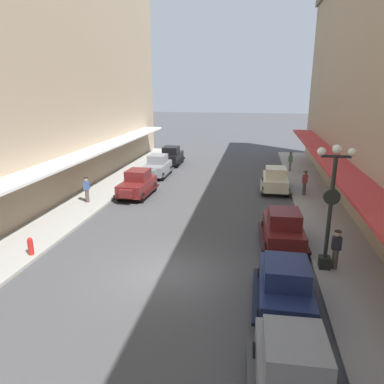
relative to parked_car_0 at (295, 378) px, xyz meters
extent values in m
plane|color=#424244|center=(-4.50, 5.86, -0.94)|extent=(200.00, 200.00, 0.00)
cube|color=#99968E|center=(-12.00, 5.86, -0.87)|extent=(3.00, 60.00, 0.15)
cube|color=#99968E|center=(3.00, 5.86, -0.87)|extent=(3.00, 60.00, 0.15)
cube|color=slate|center=(-0.01, 0.22, 0.55)|extent=(1.49, 1.74, 0.70)
cube|color=#8C9EA8|center=(-0.01, 0.22, 0.55)|extent=(1.42, 1.71, 0.42)
cylinder|color=black|center=(0.77, 1.36, -0.60)|extent=(0.24, 0.69, 0.68)
cylinder|color=black|center=(-0.85, 1.31, -0.60)|extent=(0.24, 0.69, 0.68)
cube|color=#19234C|center=(0.07, 4.27, -0.20)|extent=(1.73, 3.91, 0.80)
cube|color=#19234C|center=(0.07, 4.02, 0.55)|extent=(1.45, 1.71, 0.70)
cube|color=#8C9EA8|center=(0.07, 4.02, 0.55)|extent=(1.38, 1.68, 0.42)
cube|color=#19234C|center=(0.08, 6.40, -0.15)|extent=(0.94, 0.37, 0.52)
cube|color=black|center=(-0.88, 4.28, -0.52)|extent=(0.26, 3.51, 0.12)
cube|color=black|center=(1.02, 4.27, -0.52)|extent=(0.26, 3.51, 0.12)
cylinder|color=black|center=(-0.73, 5.65, -0.60)|extent=(0.22, 0.68, 0.68)
cylinder|color=black|center=(0.89, 5.63, -0.60)|extent=(0.22, 0.68, 0.68)
cylinder|color=black|center=(-0.75, 2.92, -0.60)|extent=(0.22, 0.68, 0.68)
cylinder|color=black|center=(0.87, 2.90, -0.60)|extent=(0.22, 0.68, 0.68)
cube|color=slate|center=(-9.37, 22.24, -0.20)|extent=(1.71, 3.90, 0.80)
cube|color=slate|center=(-9.37, 22.49, 0.55)|extent=(1.44, 1.70, 0.70)
cube|color=#8C9EA8|center=(-9.37, 22.49, 0.55)|extent=(1.37, 1.67, 0.42)
cube|color=slate|center=(-9.37, 20.11, -0.15)|extent=(0.94, 0.36, 0.52)
cube|color=#393A3D|center=(-8.42, 22.24, -0.52)|extent=(0.25, 3.51, 0.12)
cube|color=#393A3D|center=(-10.32, 22.24, -0.52)|extent=(0.25, 3.51, 0.12)
cylinder|color=black|center=(-8.56, 20.87, -0.60)|extent=(0.22, 0.68, 0.68)
cylinder|color=black|center=(-10.18, 20.88, -0.60)|extent=(0.22, 0.68, 0.68)
cylinder|color=black|center=(-8.56, 23.60, -0.60)|extent=(0.22, 0.68, 0.68)
cylinder|color=black|center=(-10.17, 23.61, -0.60)|extent=(0.22, 0.68, 0.68)
cube|color=#591919|center=(-9.19, 16.32, -0.20)|extent=(1.81, 3.95, 0.80)
cube|color=#591919|center=(-9.18, 16.57, 0.55)|extent=(1.49, 1.74, 0.70)
cube|color=#8C9EA8|center=(-9.18, 16.57, 0.55)|extent=(1.41, 1.70, 0.42)
cube|color=#591919|center=(-9.25, 14.19, -0.15)|extent=(0.94, 0.39, 0.52)
cube|color=black|center=(-8.24, 16.29, -0.52)|extent=(0.34, 3.52, 0.12)
cube|color=black|center=(-10.14, 16.34, -0.52)|extent=(0.34, 3.52, 0.12)
cylinder|color=black|center=(-8.42, 14.93, -0.60)|extent=(0.24, 0.69, 0.68)
cylinder|color=black|center=(-10.04, 14.97, -0.60)|extent=(0.24, 0.69, 0.68)
cylinder|color=black|center=(-8.35, 17.66, -0.60)|extent=(0.24, 0.69, 0.68)
cylinder|color=black|center=(-9.96, 17.70, -0.60)|extent=(0.24, 0.69, 0.68)
cube|color=#591919|center=(0.33, 9.60, -0.20)|extent=(1.86, 3.97, 0.80)
cube|color=#591919|center=(0.34, 9.35, 0.55)|extent=(1.51, 1.76, 0.70)
cube|color=#8C9EA8|center=(0.34, 9.35, 0.55)|extent=(1.44, 1.72, 0.42)
cube|color=#591919|center=(0.25, 11.72, -0.15)|extent=(0.95, 0.40, 0.52)
cube|color=black|center=(-0.61, 9.56, -0.52)|extent=(0.38, 3.52, 0.12)
cube|color=black|center=(1.28, 9.63, -0.52)|extent=(0.38, 3.52, 0.12)
cylinder|color=black|center=(-0.53, 10.93, -0.60)|extent=(0.25, 0.69, 0.68)
cylinder|color=black|center=(1.09, 10.99, -0.60)|extent=(0.25, 0.69, 0.68)
cylinder|color=black|center=(-0.42, 8.20, -0.60)|extent=(0.25, 0.69, 0.68)
cylinder|color=black|center=(1.20, 8.26, -0.60)|extent=(0.25, 0.69, 0.68)
cube|color=black|center=(-9.27, 27.27, -0.20)|extent=(1.76, 3.92, 0.80)
cube|color=black|center=(-9.27, 27.02, 0.55)|extent=(1.46, 1.72, 0.70)
cube|color=#8C9EA8|center=(-9.27, 27.02, 0.55)|extent=(1.39, 1.69, 0.42)
cube|color=black|center=(-9.30, 29.40, -0.15)|extent=(0.94, 0.37, 0.52)
cube|color=black|center=(-10.22, 27.25, -0.52)|extent=(0.29, 3.51, 0.12)
cube|color=black|center=(-8.32, 27.28, -0.52)|extent=(0.29, 3.51, 0.12)
cylinder|color=black|center=(-10.10, 28.62, -0.60)|extent=(0.23, 0.68, 0.68)
cylinder|color=black|center=(-8.49, 28.64, -0.60)|extent=(0.23, 0.68, 0.68)
cylinder|color=black|center=(-10.06, 25.89, -0.60)|extent=(0.23, 0.68, 0.68)
cylinder|color=black|center=(-8.45, 25.91, -0.60)|extent=(0.23, 0.68, 0.68)
cube|color=beige|center=(0.39, 19.30, -0.20)|extent=(1.71, 3.90, 0.80)
cube|color=beige|center=(0.39, 19.05, 0.55)|extent=(1.44, 1.70, 0.70)
cube|color=#8C9EA8|center=(0.39, 19.05, 0.55)|extent=(1.37, 1.67, 0.42)
cube|color=beige|center=(0.38, 21.43, -0.15)|extent=(0.94, 0.36, 0.52)
cube|color=#6D6856|center=(-0.56, 19.29, -0.52)|extent=(0.25, 3.51, 0.12)
cube|color=#6D6856|center=(1.34, 19.30, -0.52)|extent=(0.25, 3.51, 0.12)
cylinder|color=black|center=(-0.42, 20.66, -0.60)|extent=(0.22, 0.68, 0.68)
cylinder|color=black|center=(1.19, 20.66, -0.60)|extent=(0.22, 0.68, 0.68)
cylinder|color=black|center=(-0.42, 17.93, -0.60)|extent=(0.22, 0.68, 0.68)
cylinder|color=black|center=(1.20, 17.93, -0.60)|extent=(0.22, 0.68, 0.68)
cube|color=black|center=(1.90, 7.24, -0.54)|extent=(0.44, 0.44, 0.50)
cylinder|color=black|center=(1.90, 7.24, 1.81)|extent=(0.16, 0.16, 4.20)
cube|color=black|center=(1.90, 7.24, 3.91)|extent=(1.10, 0.10, 0.10)
sphere|color=white|center=(1.35, 7.24, 4.09)|extent=(0.32, 0.32, 0.32)
sphere|color=white|center=(2.45, 7.24, 4.09)|extent=(0.32, 0.32, 0.32)
sphere|color=white|center=(1.90, 7.24, 4.19)|extent=(0.36, 0.36, 0.36)
cylinder|color=black|center=(1.90, 7.24, 2.31)|extent=(0.64, 0.18, 0.64)
cylinder|color=silver|center=(1.90, 7.34, 2.31)|extent=(0.56, 0.02, 0.56)
cylinder|color=#B21E19|center=(-10.85, 6.26, -0.44)|extent=(0.24, 0.24, 0.70)
sphere|color=#B21E19|center=(-10.85, 6.26, -0.07)|extent=(0.20, 0.20, 0.20)
cylinder|color=#4C4238|center=(2.30, 7.26, -0.37)|extent=(0.24, 0.24, 0.85)
cube|color=#26262D|center=(2.30, 7.26, 0.34)|extent=(0.36, 0.22, 0.56)
sphere|color=beige|center=(2.30, 7.26, 0.74)|extent=(0.22, 0.22, 0.22)
cylinder|color=black|center=(2.30, 7.26, 0.86)|extent=(0.28, 0.28, 0.04)
cylinder|color=slate|center=(1.98, 25.74, -0.37)|extent=(0.24, 0.24, 0.85)
cube|color=#4C724C|center=(1.98, 25.74, 0.34)|extent=(0.36, 0.22, 0.56)
sphere|color=brown|center=(1.98, 25.74, 0.74)|extent=(0.22, 0.22, 0.22)
cylinder|color=black|center=(1.98, 25.74, 0.86)|extent=(0.28, 0.28, 0.04)
cylinder|color=#4C4238|center=(-11.82, 13.95, -0.37)|extent=(0.24, 0.24, 0.85)
cube|color=#3F598C|center=(-11.82, 13.95, 0.34)|extent=(0.36, 0.22, 0.56)
sphere|color=beige|center=(-11.82, 13.95, 0.74)|extent=(0.22, 0.22, 0.22)
cylinder|color=black|center=(-11.82, 13.95, 0.86)|extent=(0.28, 0.28, 0.04)
cylinder|color=#4C4238|center=(2.34, 18.19, -0.37)|extent=(0.24, 0.24, 0.85)
cube|color=maroon|center=(2.34, 18.19, 0.34)|extent=(0.36, 0.22, 0.56)
sphere|color=#9E7051|center=(2.34, 18.19, 0.74)|extent=(0.22, 0.22, 0.22)
cylinder|color=black|center=(2.34, 18.19, 0.86)|extent=(0.28, 0.28, 0.04)
camera|label=1|loc=(-1.14, -7.13, 6.43)|focal=33.88mm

